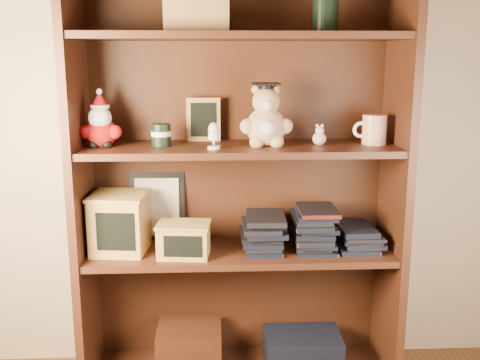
# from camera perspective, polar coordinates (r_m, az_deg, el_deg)

# --- Properties ---
(bookcase) EXTENTS (1.20, 0.35, 1.60)m
(bookcase) POSITION_cam_1_polar(r_m,az_deg,el_deg) (2.14, -0.13, -0.78)
(bookcase) COLOR #3F1F12
(bookcase) RESTS_ON ground
(shelf_lower) EXTENTS (1.14, 0.33, 0.02)m
(shelf_lower) POSITION_cam_1_polar(r_m,az_deg,el_deg) (2.16, 0.00, -7.34)
(shelf_lower) COLOR #3F1F12
(shelf_lower) RESTS_ON ground
(shelf_upper) EXTENTS (1.14, 0.33, 0.02)m
(shelf_upper) POSITION_cam_1_polar(r_m,az_deg,el_deg) (2.06, 0.00, 3.19)
(shelf_upper) COLOR #3F1F12
(shelf_upper) RESTS_ON ground
(santa_plush) EXTENTS (0.15, 0.11, 0.21)m
(santa_plush) POSITION_cam_1_polar(r_m,az_deg,el_deg) (2.08, -13.97, 5.43)
(santa_plush) COLOR #A50F0F
(santa_plush) RESTS_ON shelf_upper
(teachers_tin) EXTENTS (0.07, 0.07, 0.08)m
(teachers_tin) POSITION_cam_1_polar(r_m,az_deg,el_deg) (2.06, -8.01, 4.58)
(teachers_tin) COLOR black
(teachers_tin) RESTS_ON shelf_upper
(chalkboard_plaque) EXTENTS (0.13, 0.07, 0.17)m
(chalkboard_plaque) POSITION_cam_1_polar(r_m,az_deg,el_deg) (2.16, -3.73, 6.08)
(chalkboard_plaque) COLOR #9E7547
(chalkboard_plaque) RESTS_ON shelf_upper
(egg_cup) EXTENTS (0.04, 0.04, 0.09)m
(egg_cup) POSITION_cam_1_polar(r_m,az_deg,el_deg) (1.97, -2.69, 4.62)
(egg_cup) COLOR white
(egg_cup) RESTS_ON shelf_upper
(grad_teddy_bear) EXTENTS (0.19, 0.17, 0.23)m
(grad_teddy_bear) POSITION_cam_1_polar(r_m,az_deg,el_deg) (2.04, 2.66, 5.98)
(grad_teddy_bear) COLOR tan
(grad_teddy_bear) RESTS_ON shelf_upper
(pink_figurine) EXTENTS (0.05, 0.05, 0.08)m
(pink_figurine) POSITION_cam_1_polar(r_m,az_deg,el_deg) (2.09, 8.07, 4.38)
(pink_figurine) COLOR beige
(pink_figurine) RESTS_ON shelf_upper
(teacher_mug) EXTENTS (0.12, 0.09, 0.11)m
(teacher_mug) POSITION_cam_1_polar(r_m,az_deg,el_deg) (2.13, 13.40, 5.00)
(teacher_mug) COLOR silver
(teacher_mug) RESTS_ON shelf_upper
(certificate_frame) EXTENTS (0.22, 0.06, 0.27)m
(certificate_frame) POSITION_cam_1_polar(r_m,az_deg,el_deg) (2.26, -8.41, -2.66)
(certificate_frame) COLOR black
(certificate_frame) RESTS_ON shelf_lower
(treats_box) EXTENTS (0.22, 0.22, 0.22)m
(treats_box) POSITION_cam_1_polar(r_m,az_deg,el_deg) (2.15, -12.11, -4.23)
(treats_box) COLOR tan
(treats_box) RESTS_ON shelf_lower
(pencils_box) EXTENTS (0.20, 0.15, 0.13)m
(pencils_box) POSITION_cam_1_polar(r_m,az_deg,el_deg) (2.07, -5.74, -6.02)
(pencils_box) COLOR tan
(pencils_box) RESTS_ON shelf_lower
(book_stack_left) EXTENTS (0.14, 0.20, 0.13)m
(book_stack_left) POSITION_cam_1_polar(r_m,az_deg,el_deg) (2.14, 2.41, -5.37)
(book_stack_left) COLOR black
(book_stack_left) RESTS_ON shelf_lower
(book_stack_mid) EXTENTS (0.14, 0.20, 0.16)m
(book_stack_mid) POSITION_cam_1_polar(r_m,az_deg,el_deg) (2.16, 7.44, -4.85)
(book_stack_mid) COLOR black
(book_stack_mid) RESTS_ON shelf_lower
(book_stack_right) EXTENTS (0.14, 0.20, 0.08)m
(book_stack_right) POSITION_cam_1_polar(r_m,az_deg,el_deg) (2.21, 11.95, -5.71)
(book_stack_right) COLOR black
(book_stack_right) RESTS_ON shelf_lower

